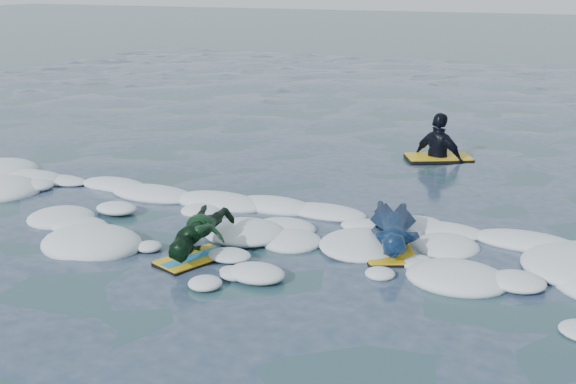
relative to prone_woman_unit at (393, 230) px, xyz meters
The scene contains 5 objects.
ground 2.22m from the prone_woman_unit, 154.22° to the right, with size 120.00×120.00×0.00m, color #1A343E.
foam_band 2.00m from the prone_woman_unit, behind, with size 12.00×3.10×0.30m, color white, non-canonical shape.
prone_woman_unit is the anchor object (origin of this frame).
prone_child_unit 2.28m from the prone_woman_unit, 146.98° to the right, with size 0.79×1.34×0.49m.
waiting_rider_unit 4.46m from the prone_woman_unit, 96.62° to the left, with size 1.29×1.08×1.70m.
Camera 1 is at (4.26, -6.92, 3.12)m, focal length 45.00 mm.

